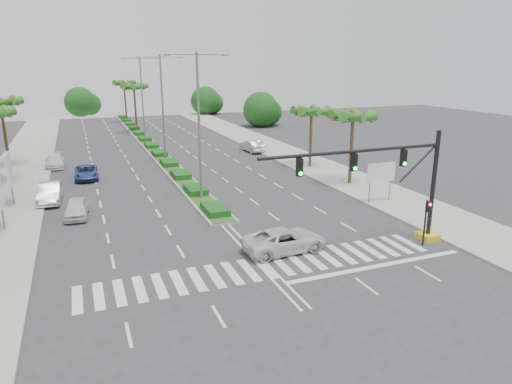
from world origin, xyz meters
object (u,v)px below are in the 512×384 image
car_parked_a (76,208)px  car_crossing (285,240)px  car_parked_b (50,193)px  car_parked_d (55,161)px  car_parked_c (86,172)px  car_right (252,146)px

car_parked_a → car_crossing: 16.53m
car_parked_b → car_parked_d: 14.07m
car_parked_a → car_parked_c: 12.16m
car_parked_a → car_parked_b: 5.29m
car_parked_a → car_parked_d: 19.08m
car_parked_a → car_parked_b: bearing=117.2°
car_parked_c → car_right: car_right is taller
car_parked_a → car_right: (21.61, 19.50, 0.08)m
car_parked_b → car_right: car_parked_b is taller
car_parked_a → car_crossing: (11.79, -11.59, 0.03)m
car_parked_b → car_crossing: size_ratio=0.93×
car_crossing → car_parked_a: bearing=42.2°
car_crossing → car_parked_b: bearing=36.6°
car_parked_c → car_crossing: (10.73, -23.70, 0.07)m
car_parked_c → car_right: (20.55, 7.38, 0.11)m
car_parked_c → car_crossing: bearing=-64.8°
car_parked_a → car_right: car_right is taller
car_parked_b → car_parked_c: (3.05, 7.21, -0.14)m
car_crossing → car_right: bearing=-20.8°
car_parked_b → car_right: (23.60, 14.59, -0.03)m
car_right → car_parked_a: bearing=38.0°
car_crossing → car_parked_d: bearing=21.0°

